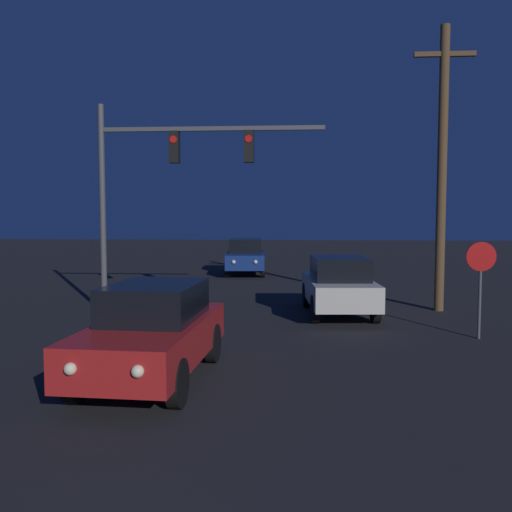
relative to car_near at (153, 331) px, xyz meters
The scene contains 6 objects.
car_near is the anchor object (origin of this frame).
car_mid 7.68m from the car_near, 61.05° to the left, with size 2.06×4.49×1.69m.
car_far 17.39m from the car_near, 89.82° to the left, with size 2.07×4.49×1.69m.
traffic_signal_mast 7.42m from the car_near, 101.93° to the left, with size 6.50×0.30×6.05m.
stop_sign 7.78m from the car_near, 29.04° to the left, with size 0.68×0.07×2.27m.
utility_pole 10.79m from the car_near, 48.34° to the left, with size 1.77×0.28×8.39m.
Camera 1 is at (0.93, -2.22, 2.93)m, focal length 40.00 mm.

